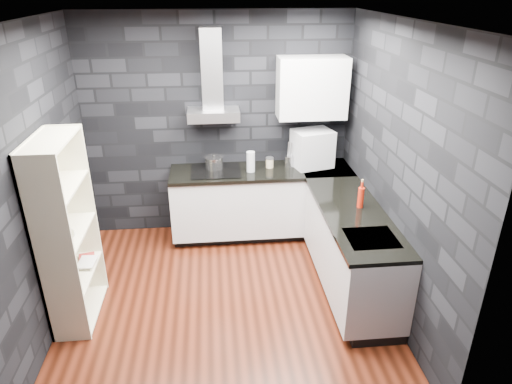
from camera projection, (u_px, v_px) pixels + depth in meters
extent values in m
plane|color=#4A1B0E|center=(226.00, 300.00, 4.68)|extent=(3.20, 3.20, 0.00)
plane|color=white|center=(217.00, 20.00, 3.54)|extent=(3.20, 3.20, 0.00)
cube|color=black|center=(218.00, 127.00, 5.58)|extent=(3.20, 0.05, 2.70)
cube|color=black|center=(231.00, 289.00, 2.64)|extent=(3.20, 0.05, 2.70)
cube|color=black|center=(35.00, 187.00, 3.96)|extent=(0.05, 3.20, 2.70)
cube|color=black|center=(396.00, 173.00, 4.26)|extent=(0.05, 3.20, 2.70)
cube|color=black|center=(261.00, 229.00, 5.91)|extent=(2.18, 0.50, 0.10)
cube|color=black|center=(351.00, 282.00, 4.87)|extent=(0.50, 1.78, 0.10)
cube|color=silver|center=(261.00, 201.00, 5.69)|extent=(2.20, 0.60, 0.76)
cube|color=silver|center=(351.00, 248.00, 4.68)|extent=(0.60, 1.80, 0.76)
cube|color=black|center=(261.00, 171.00, 5.52)|extent=(2.20, 0.62, 0.04)
cube|color=black|center=(354.00, 214.00, 4.51)|extent=(0.62, 1.80, 0.04)
cube|color=black|center=(326.00, 169.00, 5.60)|extent=(0.62, 0.62, 0.04)
cube|color=#B7B7BC|center=(214.00, 115.00, 5.31)|extent=(0.60, 0.34, 0.12)
cube|color=#B7B7BC|center=(212.00, 69.00, 5.16)|extent=(0.24, 0.20, 0.90)
cube|color=silver|center=(312.00, 88.00, 5.29)|extent=(0.80, 0.35, 0.70)
cube|color=black|center=(216.00, 171.00, 5.47)|extent=(0.58, 0.50, 0.01)
cube|color=#B7B7BC|center=(371.00, 238.00, 4.06)|extent=(0.44, 0.40, 0.01)
cylinder|color=#B8B8BC|center=(214.00, 163.00, 5.51)|extent=(0.23, 0.23, 0.13)
cylinder|color=#B6BFC6|center=(251.00, 162.00, 5.42)|extent=(0.12, 0.12, 0.25)
cylinder|color=tan|center=(270.00, 163.00, 5.56)|extent=(0.10, 0.10, 0.11)
cylinder|color=#B8B8BC|center=(289.00, 161.00, 5.58)|extent=(0.13, 0.13, 0.14)
cube|color=#B8B9C0|center=(312.00, 148.00, 5.54)|extent=(0.53, 0.45, 0.45)
cylinder|color=#A41C0B|center=(361.00, 198.00, 4.56)|extent=(0.06, 0.06, 0.21)
cube|color=beige|center=(67.00, 233.00, 4.13)|extent=(0.40, 0.82, 1.80)
imported|color=silver|center=(62.00, 238.00, 3.98)|extent=(0.29, 0.29, 0.06)
imported|color=maroon|center=(77.00, 252.00, 4.45)|extent=(0.15, 0.06, 0.20)
imported|color=#B2B2B2|center=(77.00, 253.00, 4.39)|extent=(0.16, 0.03, 0.22)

